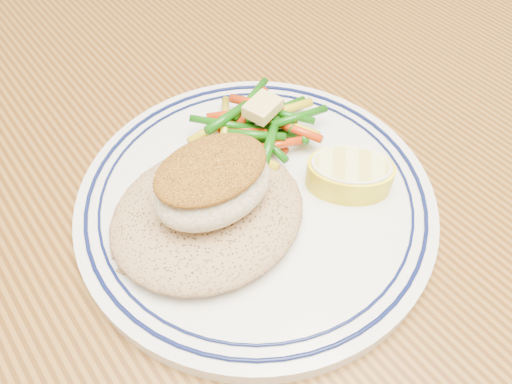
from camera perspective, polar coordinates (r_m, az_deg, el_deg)
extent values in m
cube|color=#533110|center=(0.42, -3.54, -2.04)|extent=(1.50, 0.90, 0.04)
cylinder|color=#533110|center=(1.24, 13.50, 14.52)|extent=(0.07, 0.07, 0.71)
cylinder|color=silver|center=(0.39, 0.00, -1.14)|extent=(0.28, 0.28, 0.01)
torus|color=#0A113F|center=(0.39, 0.00, -0.37)|extent=(0.26, 0.26, 0.00)
torus|color=#0A113F|center=(0.39, 0.00, -0.37)|extent=(0.24, 0.24, 0.00)
ellipsoid|color=#99764C|center=(0.36, -5.54, -2.18)|extent=(0.15, 0.13, 0.03)
ellipsoid|color=beige|center=(0.34, -4.92, 0.54)|extent=(0.09, 0.07, 0.04)
ellipsoid|color=#975F18|center=(0.33, -5.17, 2.66)|extent=(0.08, 0.06, 0.02)
cylinder|color=#B62E09|center=(0.43, 0.24, 6.40)|extent=(0.02, 0.06, 0.01)
cylinder|color=#B62E09|center=(0.42, -0.38, 5.51)|extent=(0.03, 0.04, 0.01)
cylinder|color=#11530A|center=(0.42, -3.34, 5.94)|extent=(0.05, 0.01, 0.01)
cylinder|color=#B62E09|center=(0.44, -1.53, 9.04)|extent=(0.05, 0.01, 0.01)
cylinder|color=#B62E09|center=(0.41, -2.83, 4.92)|extent=(0.02, 0.05, 0.01)
cylinder|color=#11530A|center=(0.43, 1.26, 7.00)|extent=(0.04, 0.04, 0.01)
cylinder|color=#11530A|center=(0.41, -1.64, 4.74)|extent=(0.01, 0.06, 0.01)
cylinder|color=gold|center=(0.43, -4.82, 7.36)|extent=(0.05, 0.01, 0.01)
cylinder|color=#B62E09|center=(0.42, -2.75, 6.86)|extent=(0.04, 0.04, 0.01)
cylinder|color=#11530A|center=(0.42, 0.93, 7.17)|extent=(0.05, 0.03, 0.01)
cylinder|color=#11530A|center=(0.44, 2.34, 9.24)|extent=(0.06, 0.01, 0.01)
cylinder|color=gold|center=(0.43, -3.55, 8.51)|extent=(0.04, 0.05, 0.01)
cylinder|color=#11530A|center=(0.41, 0.87, 6.12)|extent=(0.01, 0.06, 0.01)
cylinder|color=#B62E09|center=(0.43, -1.76, 9.00)|extent=(0.06, 0.03, 0.01)
cylinder|color=#11530A|center=(0.43, 4.35, 7.95)|extent=(0.02, 0.05, 0.01)
cylinder|color=gold|center=(0.42, 4.32, 7.47)|extent=(0.02, 0.05, 0.01)
cylinder|color=#B62E09|center=(0.41, 2.59, 5.44)|extent=(0.05, 0.02, 0.01)
cylinder|color=#B62E09|center=(0.44, -0.39, 9.71)|extent=(0.05, 0.03, 0.01)
cylinder|color=#B62E09|center=(0.42, -2.13, 7.30)|extent=(0.04, 0.04, 0.01)
cylinder|color=gold|center=(0.43, 2.84, 9.20)|extent=(0.06, 0.02, 0.01)
cylinder|color=#11530A|center=(0.43, 2.58, 8.82)|extent=(0.01, 0.05, 0.01)
cylinder|color=gold|center=(0.39, -1.05, 4.19)|extent=(0.03, 0.06, 0.01)
cylinder|color=#B62E09|center=(0.41, 4.35, 7.19)|extent=(0.02, 0.05, 0.01)
cylinder|color=#11530A|center=(0.44, -0.70, 10.61)|extent=(0.05, 0.03, 0.01)
cylinder|color=#11530A|center=(0.42, -3.57, 7.78)|extent=(0.04, 0.05, 0.01)
cylinder|color=#B62E09|center=(0.43, 0.03, 10.04)|extent=(0.03, 0.05, 0.01)
cylinder|color=#11530A|center=(0.42, 4.99, 8.59)|extent=(0.05, 0.01, 0.01)
cylinder|color=#11530A|center=(0.40, 0.05, 6.53)|extent=(0.04, 0.03, 0.01)
cylinder|color=#11530A|center=(0.42, -3.31, 8.51)|extent=(0.05, 0.02, 0.01)
cylinder|color=#11530A|center=(0.40, 1.68, 5.98)|extent=(0.04, 0.04, 0.01)
cylinder|color=#11530A|center=(0.42, 3.67, 8.77)|extent=(0.03, 0.04, 0.01)
cube|color=#E3C96F|center=(0.41, 0.78, 9.65)|extent=(0.03, 0.03, 0.01)
torus|color=white|center=(0.38, 10.89, 3.05)|extent=(0.09, 0.09, 0.00)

